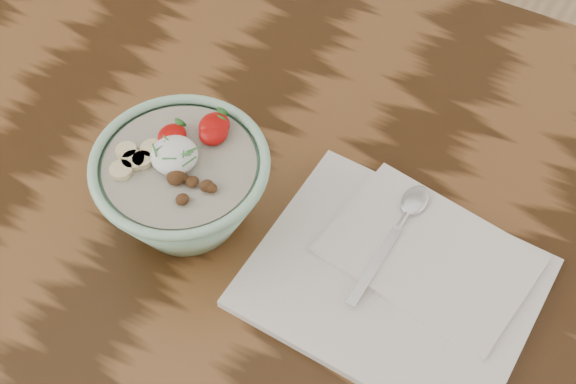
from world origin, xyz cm
name	(u,v)px	position (x,y,z in cm)	size (l,w,h in cm)	color
table	(200,225)	(0.00, 0.00, 65.70)	(160.00, 90.00, 75.00)	#331E0C
breakfast_bowl	(183,185)	(2.44, -4.62, 81.18)	(18.27, 18.27, 12.09)	#9FD6B0
napkin	(401,277)	(26.01, -1.18, 75.73)	(29.79, 25.47, 1.74)	white
spoon	(405,216)	(23.72, 5.10, 77.11)	(3.10, 16.87, 0.88)	silver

